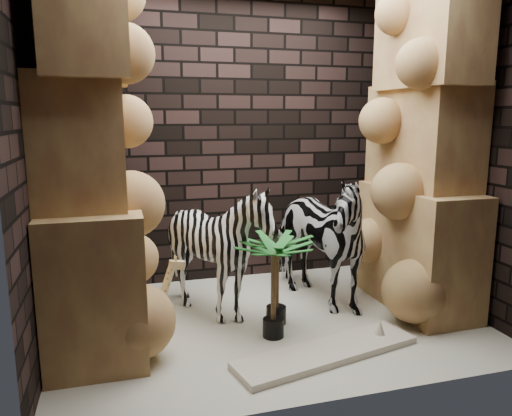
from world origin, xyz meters
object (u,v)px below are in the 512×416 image
object	(u,v)px
giraffe_toy	(146,304)
palm_back	(274,290)
zebra_right	(313,227)
surfboard	(327,352)
palm_front	(276,280)
zebra_left	(219,257)

from	to	relation	value
giraffe_toy	palm_back	bearing A→B (deg)	-13.61
zebra_right	surfboard	xyz separation A→B (m)	(-0.29, -1.01, -0.71)
zebra_right	giraffe_toy	xyz separation A→B (m)	(-1.56, -0.55, -0.37)
palm_front	surfboard	world-z (taller)	palm_front
palm_front	palm_back	size ratio (longest dim) A/B	0.98
surfboard	zebra_left	bearing A→B (deg)	111.48
zebra_left	palm_back	bearing A→B (deg)	-41.57
palm_back	palm_front	bearing A→B (deg)	66.66
surfboard	palm_front	bearing A→B (deg)	93.16
palm_front	surfboard	distance (m)	0.76
palm_back	surfboard	world-z (taller)	palm_back
zebra_left	giraffe_toy	bearing A→B (deg)	-130.86
palm_front	zebra_left	bearing A→B (deg)	148.94
giraffe_toy	palm_front	xyz separation A→B (m)	(1.08, 0.18, 0.02)
zebra_right	surfboard	bearing A→B (deg)	-121.83
palm_back	surfboard	size ratio (longest dim) A/B	0.54
giraffe_toy	surfboard	size ratio (longest dim) A/B	0.50
zebra_right	palm_back	world-z (taller)	zebra_right
zebra_left	surfboard	bearing A→B (deg)	-41.02
palm_front	surfboard	bearing A→B (deg)	-73.96
giraffe_toy	palm_back	size ratio (longest dim) A/B	0.92
palm_front	surfboard	xyz separation A→B (m)	(0.19, -0.65, -0.36)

